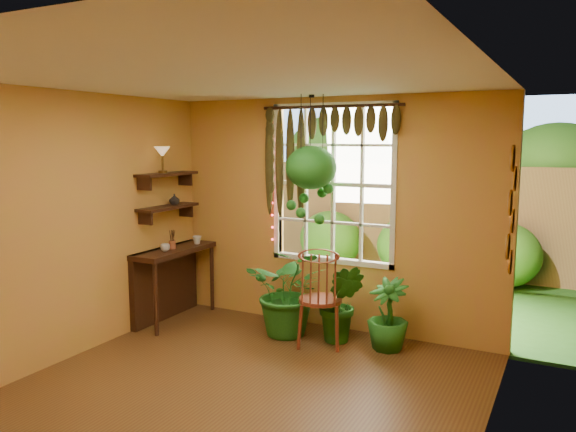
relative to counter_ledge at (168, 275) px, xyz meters
name	(u,v)px	position (x,y,z in m)	size (l,w,h in m)	color
floor	(227,405)	(1.91, -1.60, -0.55)	(4.50, 4.50, 0.00)	brown
ceiling	(221,77)	(1.91, -1.60, 2.15)	(4.50, 4.50, 0.00)	white
wall_back	(332,214)	(1.91, 0.65, 0.80)	(4.00, 4.00, 0.00)	#C88244
wall_left	(52,229)	(-0.09, -1.60, 0.80)	(4.50, 4.50, 0.00)	#C88244
wall_right	(482,275)	(3.91, -1.60, 0.80)	(4.50, 4.50, 0.00)	#C88244
window	(333,184)	(1.91, 0.68, 1.15)	(1.52, 0.10, 1.86)	white
valance_vine	(323,134)	(1.82, 0.56, 1.73)	(1.70, 0.12, 1.10)	#311B0D
string_lights	(272,178)	(1.15, 0.59, 1.20)	(0.03, 0.03, 1.54)	#FF2633
wall_plates	(511,212)	(3.89, 0.19, 1.00)	(0.04, 0.32, 1.10)	beige
counter_ledge	(168,275)	(0.00, 0.00, 0.00)	(0.40, 1.20, 0.90)	#311B0D
shelf_lower	(168,207)	(0.03, 0.00, 0.85)	(0.25, 0.90, 0.04)	#311B0D
shelf_upper	(167,174)	(0.03, 0.00, 1.25)	(0.25, 0.90, 0.04)	#311B0D
backyard	(440,189)	(2.15, 5.27, 0.73)	(14.00, 10.00, 12.00)	#245618
windsor_chair	(320,312)	(2.04, 0.03, -0.19)	(0.59, 0.61, 1.26)	maroon
potted_plant_left	(290,291)	(1.61, 0.16, -0.04)	(0.93, 0.80, 1.03)	#165319
potted_plant_mid	(341,303)	(2.21, 0.22, -0.11)	(0.48, 0.39, 0.88)	#165319
potted_plant_right	(388,314)	(2.73, 0.25, -0.17)	(0.43, 0.43, 0.77)	#165319
hanging_basket	(311,172)	(1.80, 0.30, 1.30)	(0.57, 0.57, 1.43)	black
cup_a	(165,248)	(0.13, -0.19, 0.39)	(0.11, 0.11, 0.09)	silver
cup_b	(197,240)	(0.19, 0.35, 0.40)	(0.11, 0.11, 0.10)	beige
brush_jar	(172,239)	(0.11, -0.03, 0.46)	(0.08, 0.08, 0.29)	brown
shelf_vase	(174,199)	(0.04, 0.12, 0.93)	(0.13, 0.13, 0.13)	#B2AD99
tiffany_lamp	(162,154)	(0.05, -0.10, 1.50)	(0.19, 0.19, 0.31)	brown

